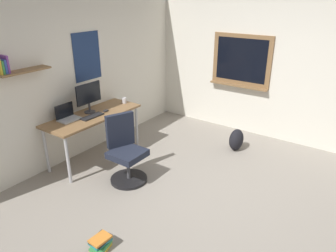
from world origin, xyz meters
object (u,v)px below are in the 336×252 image
object	(u,v)px
monitor_primary	(89,96)
desk	(93,119)
office_chair	(126,153)
laptop	(67,116)
book_stack_on_floor	(100,243)
keyboard	(92,116)
computer_mouse	(106,111)
backpack	(236,140)
coffee_mug	(124,100)

from	to	relation	value
monitor_primary	desk	bearing A→B (deg)	-111.75
office_chair	laptop	distance (m)	1.05
laptop	book_stack_on_floor	world-z (taller)	laptop
desk	monitor_primary	world-z (taller)	monitor_primary
keyboard	monitor_primary	bearing A→B (deg)	56.04
monitor_primary	keyboard	world-z (taller)	monitor_primary
desk	laptop	bearing A→B (deg)	157.42
computer_mouse	backpack	bearing A→B (deg)	-50.47
coffee_mug	backpack	size ratio (longest dim) A/B	0.25
coffee_mug	backpack	xyz separation A→B (m)	(0.88, -1.69, -0.61)
office_chair	coffee_mug	bearing A→B (deg)	42.46
book_stack_on_floor	backpack	bearing A→B (deg)	-4.04
desk	book_stack_on_floor	distance (m)	2.12
desk	backpack	bearing A→B (deg)	-47.82
desk	laptop	size ratio (longest dim) A/B	5.04
backpack	book_stack_on_floor	distance (m)	2.92
computer_mouse	book_stack_on_floor	world-z (taller)	computer_mouse
laptop	monitor_primary	size ratio (longest dim) A/B	0.67
keyboard	desk	bearing A→B (deg)	44.24
backpack	laptop	bearing A→B (deg)	135.67
laptop	keyboard	bearing A→B (deg)	-39.11
desk	laptop	distance (m)	0.40
laptop	book_stack_on_floor	xyz separation A→B (m)	(-1.01, -1.66, -0.72)
desk	keyboard	xyz separation A→B (m)	(-0.08, -0.08, 0.08)
book_stack_on_floor	monitor_primary	bearing A→B (deg)	49.06
computer_mouse	backpack	world-z (taller)	computer_mouse
computer_mouse	book_stack_on_floor	distance (m)	2.23
desk	book_stack_on_floor	world-z (taller)	desk
keyboard	book_stack_on_floor	bearing A→B (deg)	-131.70
laptop	book_stack_on_floor	bearing A→B (deg)	-121.25
laptop	backpack	size ratio (longest dim) A/B	0.84
keyboard	office_chair	bearing A→B (deg)	-98.26
monitor_primary	keyboard	xyz separation A→B (m)	(-0.12, -0.17, -0.26)
laptop	computer_mouse	size ratio (longest dim) A/B	2.98
laptop	coffee_mug	world-z (taller)	laptop
office_chair	book_stack_on_floor	xyz separation A→B (m)	(-1.17, -0.69, -0.33)
office_chair	monitor_primary	xyz separation A→B (m)	(0.22, 0.92, 0.61)
computer_mouse	office_chair	bearing A→B (deg)	-117.57
backpack	computer_mouse	bearing A→B (deg)	129.53
keyboard	book_stack_on_floor	distance (m)	2.04
monitor_primary	laptop	bearing A→B (deg)	172.96
office_chair	coffee_mug	size ratio (longest dim) A/B	10.33
office_chair	book_stack_on_floor	world-z (taller)	office_chair
desk	backpack	size ratio (longest dim) A/B	4.24
monitor_primary	backpack	xyz separation A→B (m)	(1.52, -1.82, -0.83)
laptop	keyboard	world-z (taller)	laptop
backpack	desk	bearing A→B (deg)	132.18
backpack	book_stack_on_floor	xyz separation A→B (m)	(-2.91, 0.21, -0.11)
office_chair	monitor_primary	world-z (taller)	monitor_primary
keyboard	book_stack_on_floor	world-z (taller)	keyboard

